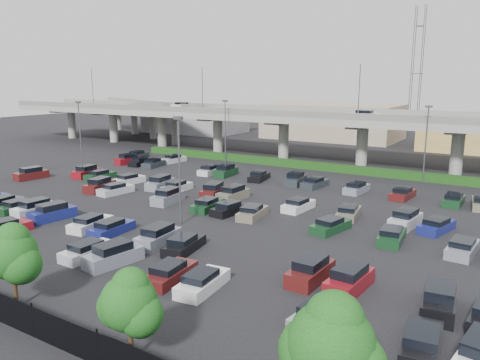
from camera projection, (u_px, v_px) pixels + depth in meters
The scene contains 8 objects.
ground at pixel (227, 205), 51.53m from camera, with size 280.00×280.00×0.00m, color black.
overpass at pixel (332, 121), 76.80m from camera, with size 150.00×13.00×15.80m.
on_ramp at pixel (144, 108), 112.66m from camera, with size 50.93×30.13×8.80m.
hedge at pixel (315, 166), 72.22m from camera, with size 66.00×1.60×1.10m, color #133910.
parked_cars at pixel (207, 207), 48.58m from camera, with size 63.11×41.62×1.67m.
light_poles at pixel (206, 145), 54.00m from camera, with size 66.90×48.38×10.30m.
distant_buildings at pixel (442, 129), 95.83m from camera, with size 138.00×24.00×9.00m.
comm_tower at pixel (417, 71), 107.78m from camera, with size 2.40×2.40×30.00m.
Camera 1 is at (27.40, -41.60, 13.54)m, focal length 35.00 mm.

